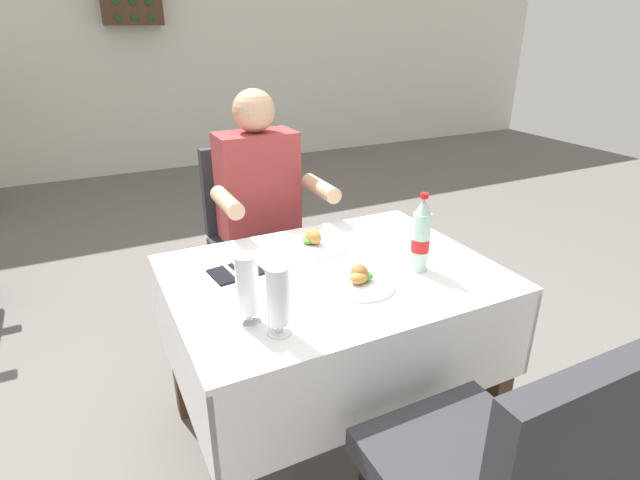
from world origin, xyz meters
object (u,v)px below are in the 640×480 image
Objects in this scene: beer_glass_middle at (248,290)px; napkin_cutlery_set at (236,272)px; plate_far_diner at (315,243)px; beer_glass_left at (278,299)px; chair_far_diner_seat at (256,235)px; seated_diner_far at (263,212)px; chair_near_camera_side at (496,479)px; wall_bottle_rack at (131,2)px; cola_bottle_primary at (421,237)px; main_dining_table at (332,313)px; plate_near_camera at (361,280)px.

beer_glass_middle is 0.34m from napkin_cutlery_set.
beer_glass_left is at bearing -125.43° from plate_far_diner.
seated_diner_far reaches higher than chair_far_diner_seat.
chair_near_camera_side is 4.55× the size of beer_glass_middle.
beer_glass_left is at bearing -90.60° from napkin_cutlery_set.
beer_glass_left is 0.97× the size of beer_glass_middle.
wall_bottle_rack is (0.01, 5.07, 1.16)m from chair_near_camera_side.
chair_near_camera_side is at bearing -59.69° from beer_glass_middle.
plate_far_diner reaches higher than napkin_cutlery_set.
seated_diner_far is 6.48× the size of napkin_cutlery_set.
cola_bottle_primary is (0.28, -0.82, 0.13)m from seated_diner_far.
napkin_cutlery_set is 0.35× the size of wall_bottle_rack.
main_dining_table is 2.00× the size of wall_bottle_rack.
chair_far_diner_seat is 1.16m from beer_glass_left.
main_dining_table is at bearing 156.58° from cola_bottle_primary.
plate_far_diner is at bearing -85.96° from seated_diner_far.
chair_far_diner_seat is 4.55× the size of beer_glass_middle.
plate_far_diner is at bearing 44.65° from beer_glass_middle.
beer_glass_left is at bearing 120.00° from chair_near_camera_side.
plate_far_diner is at bearing 80.66° from main_dining_table.
beer_glass_left reaches higher than plate_far_diner.
main_dining_table is 0.81m from chair_near_camera_side.
plate_far_diner is 0.41× the size of wall_bottle_rack.
chair_near_camera_side is 0.77× the size of seated_diner_far.
cola_bottle_primary is (0.28, -0.12, 0.29)m from main_dining_table.
plate_near_camera is 0.35m from plate_far_diner.
main_dining_table is at bearing -90.20° from wall_bottle_rack.
napkin_cutlery_set is (0.00, 0.41, -0.10)m from beer_glass_left.
cola_bottle_primary is at bearing 5.46° from beer_glass_middle.
seated_diner_far is at bearing 89.95° from chair_near_camera_side.
plate_far_diner is 1.08× the size of beer_glass_middle.
plate_far_diner is (0.00, 0.35, -0.00)m from plate_near_camera.
plate_near_camera is at bearing -177.13° from cola_bottle_primary.
chair_near_camera_side is at bearing -72.05° from napkin_cutlery_set.
beer_glass_middle is (-0.40, -0.05, 0.09)m from plate_near_camera.
seated_diner_far is at bearing 72.17° from beer_glass_left.
chair_far_diner_seat is 4.23× the size of plate_far_diner.
seated_diner_far is at bearing 108.57° from cola_bottle_primary.
chair_near_camera_side is at bearing -90.00° from chair_far_diner_seat.
chair_near_camera_side reaches higher than beer_glass_left.
plate_near_camera is 0.97× the size of plate_far_diner.
chair_near_camera_side is 5.20m from wall_bottle_rack.
napkin_cutlery_set is at bearing 79.26° from beer_glass_middle.
plate_near_camera is (0.03, -0.94, 0.18)m from chair_far_diner_seat.
chair_far_diner_seat is 1.62m from chair_near_camera_side.
wall_bottle_rack reaches higher than plate_far_diner.
chair_near_camera_side is 1.73× the size of wall_bottle_rack.
plate_near_camera reaches higher than napkin_cutlery_set.
cola_bottle_primary reaches higher than beer_glass_left.
chair_far_diner_seat is at bearing 92.10° from plate_near_camera.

